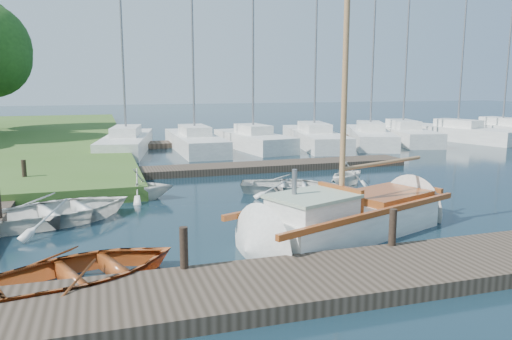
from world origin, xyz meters
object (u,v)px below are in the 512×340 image
object	(u,v)px
mooring_post_2	(393,227)
sailboat	(351,220)
marina_boat_3	(314,136)
marina_boat_7	(502,129)
mooring_post_5	(24,171)
marina_boat_5	(403,133)
tender_a	(59,207)
marina_boat_6	(457,132)
tender_d	(348,171)
mooring_post_1	(184,248)
tender_b	(140,182)
dinghy	(84,266)
marina_boat_1	(195,140)
marina_boat_0	(126,141)
tender_c	(289,183)
marina_boat_4	(370,135)
marina_boat_2	(253,139)

from	to	relation	value
mooring_post_2	sailboat	bearing A→B (deg)	88.79
sailboat	marina_boat_3	world-z (taller)	marina_boat_3
mooring_post_2	marina_boat_7	distance (m)	28.57
mooring_post_5	marina_boat_5	size ratio (longest dim) A/B	0.08
marina_boat_5	marina_boat_7	xyz separation A→B (m)	(8.14, 0.07, -0.00)
tender_a	marina_boat_6	size ratio (longest dim) A/B	0.36
tender_d	marina_boat_5	world-z (taller)	marina_boat_5
mooring_post_1	marina_boat_3	size ratio (longest dim) A/B	0.07
tender_b	tender_d	bearing A→B (deg)	-69.31
dinghy	tender_a	world-z (taller)	tender_a
mooring_post_1	marina_boat_1	distance (m)	19.28
tender_b	marina_boat_6	bearing A→B (deg)	-42.70
mooring_post_2	marina_boat_6	xyz separation A→B (m)	(16.89, 18.61, -0.13)
marina_boat_3	marina_boat_5	xyz separation A→B (m)	(6.42, 0.26, -0.01)
mooring_post_1	sailboat	xyz separation A→B (m)	(4.54, 1.94, -0.36)
mooring_post_5	marina_boat_0	xyz separation A→B (m)	(4.02, 9.58, -0.13)
sailboat	tender_c	xyz separation A→B (m)	(0.26, 4.97, -0.00)
mooring_post_1	marina_boat_0	distance (m)	19.58
mooring_post_5	marina_boat_7	bearing A→B (deg)	17.24
sailboat	marina_boat_4	bearing A→B (deg)	37.49
marina_boat_2	tender_a	bearing A→B (deg)	135.80
marina_boat_5	marina_boat_0	bearing A→B (deg)	102.36
tender_c	marina_boat_6	size ratio (longest dim) A/B	0.30
marina_boat_1	marina_boat_2	size ratio (longest dim) A/B	1.02
tender_d	marina_boat_0	bearing A→B (deg)	1.29
marina_boat_1	marina_boat_3	xyz separation A→B (m)	(7.36, -0.04, 0.00)
dinghy	marina_boat_7	bearing A→B (deg)	-76.93
marina_boat_5	marina_boat_2	bearing A→B (deg)	106.88
tender_d	dinghy	bearing A→B (deg)	97.38
mooring_post_2	tender_d	distance (m)	8.07
mooring_post_2	tender_b	distance (m)	8.80
marina_boat_4	marina_boat_6	xyz separation A→B (m)	(6.68, 0.17, 0.01)
mooring_post_1	sailboat	bearing A→B (deg)	23.15
tender_a	tender_c	world-z (taller)	tender_a
dinghy	marina_boat_6	bearing A→B (deg)	-73.19
mooring_post_2	marina_boat_5	world-z (taller)	marina_boat_5
mooring_post_1	tender_b	size ratio (longest dim) A/B	0.38
mooring_post_1	sailboat	size ratio (longest dim) A/B	0.08
mooring_post_5	sailboat	distance (m)	11.75
sailboat	marina_boat_7	xyz separation A→B (m)	(21.12, 17.26, 0.22)
tender_b	tender_d	size ratio (longest dim) A/B	1.11
tender_c	marina_boat_3	size ratio (longest dim) A/B	0.27
tender_d	marina_boat_7	size ratio (longest dim) A/B	0.18
mooring_post_1	sailboat	world-z (taller)	sailboat
mooring_post_5	marina_boat_7	xyz separation A→B (m)	(29.66, 9.20, -0.14)
tender_c	tender_d	bearing A→B (deg)	-55.52
mooring_post_5	marina_boat_5	xyz separation A→B (m)	(21.52, 9.13, -0.13)
mooring_post_2	tender_d	xyz separation A→B (m)	(2.90, 7.53, -0.19)
dinghy	marina_boat_5	bearing A→B (deg)	-67.23
tender_c	marina_boat_0	xyz separation A→B (m)	(-4.78, 12.67, 0.23)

